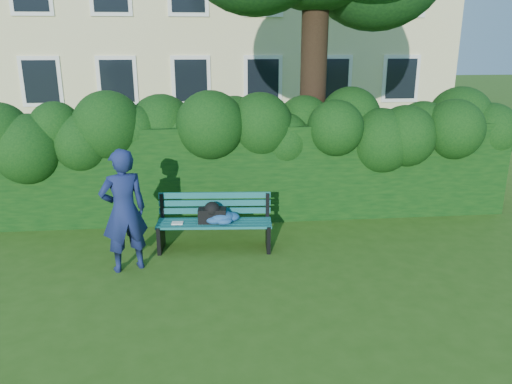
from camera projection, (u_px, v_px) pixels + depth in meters
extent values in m
plane|color=#305816|center=(260.00, 262.00, 7.74)|extent=(80.00, 80.00, 0.00)
cube|color=white|center=(41.00, 82.00, 16.06)|extent=(1.30, 0.08, 1.60)
cube|color=black|center=(41.00, 82.00, 16.02)|extent=(1.05, 0.04, 1.35)
cube|color=white|center=(117.00, 81.00, 16.29)|extent=(1.30, 0.08, 1.60)
cube|color=black|center=(117.00, 81.00, 16.25)|extent=(1.05, 0.04, 1.35)
cube|color=white|center=(191.00, 80.00, 16.53)|extent=(1.30, 0.08, 1.60)
cube|color=black|center=(191.00, 80.00, 16.49)|extent=(1.05, 0.04, 1.35)
cube|color=white|center=(263.00, 80.00, 16.76)|extent=(1.30, 0.08, 1.60)
cube|color=black|center=(263.00, 80.00, 16.72)|extent=(1.05, 0.04, 1.35)
cube|color=white|center=(333.00, 79.00, 17.00)|extent=(1.30, 0.08, 1.60)
cube|color=black|center=(333.00, 79.00, 16.96)|extent=(1.05, 0.04, 1.35)
cube|color=white|center=(401.00, 79.00, 17.23)|extent=(1.30, 0.08, 1.60)
cube|color=black|center=(401.00, 79.00, 17.19)|extent=(1.05, 0.04, 1.35)
cube|color=black|center=(247.00, 170.00, 9.57)|extent=(10.00, 1.00, 1.80)
cylinder|color=black|center=(314.00, 71.00, 9.96)|extent=(0.53, 0.53, 5.38)
cube|color=#105151|center=(214.00, 227.00, 7.91)|extent=(1.85, 0.24, 0.04)
cube|color=#105151|center=(214.00, 225.00, 8.02)|extent=(1.85, 0.24, 0.04)
cube|color=#105151|center=(215.00, 222.00, 8.14)|extent=(1.85, 0.24, 0.04)
cube|color=#105151|center=(215.00, 219.00, 8.25)|extent=(1.85, 0.24, 0.04)
cube|color=#105151|center=(215.00, 210.00, 8.29)|extent=(1.85, 0.18, 0.10)
cube|color=#105151|center=(215.00, 203.00, 8.26)|extent=(1.85, 0.18, 0.10)
cube|color=#105151|center=(215.00, 195.00, 8.24)|extent=(1.85, 0.18, 0.10)
cube|color=black|center=(161.00, 237.00, 8.13)|extent=(0.10, 0.50, 0.44)
cube|color=black|center=(162.00, 207.00, 8.25)|extent=(0.06, 0.06, 0.45)
cube|color=black|center=(160.00, 225.00, 8.02)|extent=(0.09, 0.42, 0.05)
cube|color=black|center=(268.00, 236.00, 8.17)|extent=(0.10, 0.50, 0.44)
cube|color=black|center=(267.00, 206.00, 8.29)|extent=(0.06, 0.06, 0.45)
cube|color=black|center=(268.00, 224.00, 8.06)|extent=(0.09, 0.42, 0.05)
cube|color=white|center=(177.00, 223.00, 8.01)|extent=(0.19, 0.14, 0.02)
cube|color=black|center=(212.00, 215.00, 8.04)|extent=(0.46, 0.26, 0.23)
imported|color=navy|center=(124.00, 211.00, 7.24)|extent=(0.79, 0.66, 1.85)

